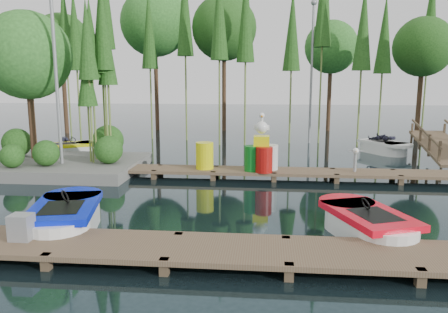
# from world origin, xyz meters

# --- Properties ---
(ground_plane) EXTENTS (90.00, 90.00, 0.00)m
(ground_plane) POSITION_xyz_m (0.00, 0.00, 0.00)
(ground_plane) COLOR #1A2C32
(near_dock) EXTENTS (18.00, 1.50, 0.50)m
(near_dock) POSITION_xyz_m (0.00, -4.50, 0.23)
(near_dock) COLOR brown
(near_dock) RESTS_ON ground
(far_dock) EXTENTS (15.00, 1.20, 0.50)m
(far_dock) POSITION_xyz_m (1.00, 2.50, 0.23)
(far_dock) COLOR brown
(far_dock) RESTS_ON ground
(island) EXTENTS (6.20, 4.20, 6.75)m
(island) POSITION_xyz_m (-6.30, 3.29, 3.18)
(island) COLOR slate
(island) RESTS_ON ground
(tree_screen) EXTENTS (34.42, 18.53, 10.31)m
(tree_screen) POSITION_xyz_m (-2.04, 10.60, 6.12)
(tree_screen) COLOR #442D1D
(tree_screen) RESTS_ON ground
(lamp_island) EXTENTS (0.30, 0.30, 7.25)m
(lamp_island) POSITION_xyz_m (-5.50, 2.50, 4.26)
(lamp_island) COLOR gray
(lamp_island) RESTS_ON ground
(lamp_rear) EXTENTS (0.30, 0.30, 7.25)m
(lamp_rear) POSITION_xyz_m (4.00, 11.00, 4.26)
(lamp_rear) COLOR gray
(lamp_rear) RESTS_ON ground
(ramp) EXTENTS (1.50, 3.94, 1.49)m
(ramp) POSITION_xyz_m (9.00, 6.50, 0.59)
(ramp) COLOR brown
(ramp) RESTS_ON ground
(boat_blue) EXTENTS (1.98, 3.20, 1.00)m
(boat_blue) POSITION_xyz_m (-2.72, -3.14, 0.29)
(boat_blue) COLOR white
(boat_blue) RESTS_ON ground
(boat_red) EXTENTS (2.16, 3.06, 0.94)m
(boat_red) POSITION_xyz_m (3.92, -2.91, 0.27)
(boat_red) COLOR white
(boat_red) RESTS_ON ground
(boat_yellow_far) EXTENTS (2.74, 2.31, 1.26)m
(boat_yellow_far) POSITION_xyz_m (-6.92, 6.32, 0.27)
(boat_yellow_far) COLOR white
(boat_yellow_far) RESTS_ON ground
(boat_white_far) EXTENTS (2.42, 2.88, 1.25)m
(boat_white_far) POSITION_xyz_m (7.08, 8.08, 0.28)
(boat_white_far) COLOR white
(boat_white_far) RESTS_ON ground
(utility_cabinet) EXTENTS (0.41, 0.35, 0.50)m
(utility_cabinet) POSITION_xyz_m (-2.95, -4.50, 0.55)
(utility_cabinet) COLOR gray
(utility_cabinet) RESTS_ON near_dock
(yellow_barrel) EXTENTS (0.61, 0.61, 0.92)m
(yellow_barrel) POSITION_xyz_m (-0.36, 2.50, 0.76)
(yellow_barrel) COLOR yellow
(yellow_barrel) RESTS_ON far_dock
(drum_cluster) EXTENTS (1.13, 1.04, 1.95)m
(drum_cluster) POSITION_xyz_m (1.61, 2.35, 0.87)
(drum_cluster) COLOR #0B6819
(drum_cluster) RESTS_ON far_dock
(seagull_post) EXTENTS (0.50, 0.27, 0.81)m
(seagull_post) POSITION_xyz_m (4.70, 2.50, 0.84)
(seagull_post) COLOR gray
(seagull_post) RESTS_ON far_dock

